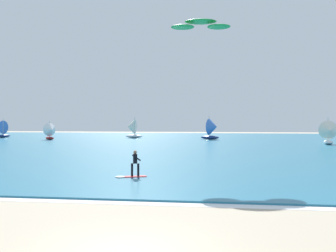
{
  "coord_description": "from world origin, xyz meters",
  "views": [
    {
      "loc": [
        2.64,
        -10.24,
        3.66
      ],
      "look_at": [
        -0.78,
        15.21,
        3.28
      ],
      "focal_mm": 40.76,
      "sensor_mm": 36.0,
      "label": 1
    }
  ],
  "objects_px": {
    "kitesurfer": "(132,167)",
    "sailboat_far_right": "(212,129)",
    "kite": "(201,25)",
    "sailboat_heeled_over": "(6,129)",
    "sailboat_anchored_offshore": "(132,128)",
    "sailboat_leading": "(51,131)",
    "sailboat_center_horizon": "(329,132)"
  },
  "relations": [
    {
      "from": "kite",
      "to": "sailboat_heeled_over",
      "type": "distance_m",
      "value": 63.43
    },
    {
      "from": "sailboat_center_horizon",
      "to": "sailboat_heeled_over",
      "type": "height_order",
      "value": "sailboat_heeled_over"
    },
    {
      "from": "sailboat_far_right",
      "to": "sailboat_center_horizon",
      "type": "bearing_deg",
      "value": -36.8
    },
    {
      "from": "sailboat_far_right",
      "to": "sailboat_leading",
      "type": "xyz_separation_m",
      "value": [
        -29.51,
        -5.44,
        -0.42
      ]
    },
    {
      "from": "kitesurfer",
      "to": "kite",
      "type": "xyz_separation_m",
      "value": [
        4.02,
        5.65,
        10.21
      ]
    },
    {
      "from": "sailboat_leading",
      "to": "sailboat_far_right",
      "type": "bearing_deg",
      "value": 10.44
    },
    {
      "from": "kitesurfer",
      "to": "sailboat_far_right",
      "type": "xyz_separation_m",
      "value": [
        4.17,
        48.6,
        1.4
      ]
    },
    {
      "from": "sailboat_far_right",
      "to": "sailboat_heeled_over",
      "type": "bearing_deg",
      "value": 176.42
    },
    {
      "from": "sailboat_center_horizon",
      "to": "sailboat_heeled_over",
      "type": "bearing_deg",
      "value": 165.48
    },
    {
      "from": "sailboat_center_horizon",
      "to": "sailboat_far_right",
      "type": "bearing_deg",
      "value": 143.2
    },
    {
      "from": "sailboat_far_right",
      "to": "sailboat_heeled_over",
      "type": "relative_size",
      "value": 1.1
    },
    {
      "from": "kite",
      "to": "sailboat_far_right",
      "type": "bearing_deg",
      "value": 89.8
    },
    {
      "from": "kite",
      "to": "sailboat_heeled_over",
      "type": "height_order",
      "value": "kite"
    },
    {
      "from": "kitesurfer",
      "to": "sailboat_leading",
      "type": "bearing_deg",
      "value": 120.42
    },
    {
      "from": "sailboat_far_right",
      "to": "sailboat_leading",
      "type": "distance_m",
      "value": 30.01
    },
    {
      "from": "kitesurfer",
      "to": "sailboat_anchored_offshore",
      "type": "bearing_deg",
      "value": 103.17
    },
    {
      "from": "kitesurfer",
      "to": "sailboat_anchored_offshore",
      "type": "xyz_separation_m",
      "value": [
        -12.3,
        52.59,
        1.34
      ]
    },
    {
      "from": "sailboat_center_horizon",
      "to": "sailboat_heeled_over",
      "type": "xyz_separation_m",
      "value": [
        -60.64,
        15.71,
        0.01
      ]
    },
    {
      "from": "kite",
      "to": "sailboat_center_horizon",
      "type": "bearing_deg",
      "value": 59.65
    },
    {
      "from": "kite",
      "to": "sailboat_center_horizon",
      "type": "relative_size",
      "value": 1.17
    },
    {
      "from": "kite",
      "to": "sailboat_heeled_over",
      "type": "xyz_separation_m",
      "value": [
        -43.1,
        45.65,
        -9.0
      ]
    },
    {
      "from": "sailboat_center_horizon",
      "to": "sailboat_heeled_over",
      "type": "distance_m",
      "value": 62.64
    },
    {
      "from": "kite",
      "to": "sailboat_heeled_over",
      "type": "relative_size",
      "value": 1.17
    },
    {
      "from": "sailboat_center_horizon",
      "to": "sailboat_heeled_over",
      "type": "relative_size",
      "value": 1.0
    },
    {
      "from": "sailboat_center_horizon",
      "to": "sailboat_leading",
      "type": "distance_m",
      "value": 47.5
    },
    {
      "from": "sailboat_far_right",
      "to": "sailboat_anchored_offshore",
      "type": "bearing_deg",
      "value": 166.37
    },
    {
      "from": "kitesurfer",
      "to": "sailboat_heeled_over",
      "type": "height_order",
      "value": "sailboat_heeled_over"
    },
    {
      "from": "sailboat_anchored_offshore",
      "to": "sailboat_leading",
      "type": "height_order",
      "value": "sailboat_anchored_offshore"
    },
    {
      "from": "kitesurfer",
      "to": "sailboat_far_right",
      "type": "height_order",
      "value": "sailboat_far_right"
    },
    {
      "from": "sailboat_center_horizon",
      "to": "sailboat_anchored_offshore",
      "type": "bearing_deg",
      "value": 153.34
    },
    {
      "from": "sailboat_anchored_offshore",
      "to": "kitesurfer",
      "type": "bearing_deg",
      "value": -76.83
    },
    {
      "from": "sailboat_leading",
      "to": "sailboat_center_horizon",
      "type": "bearing_deg",
      "value": -9.16
    }
  ]
}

